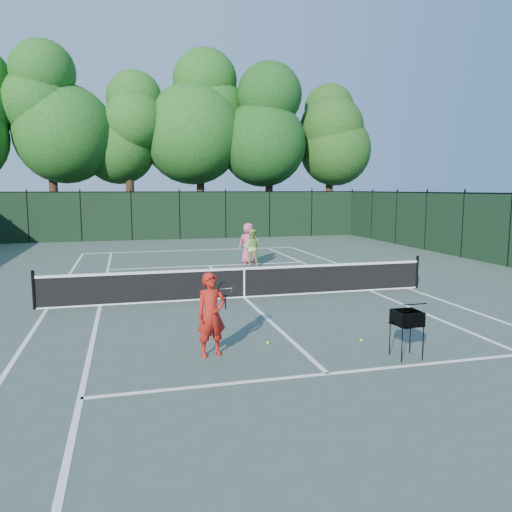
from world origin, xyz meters
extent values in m
plane|color=#404E44|center=(0.00, 0.00, 0.00)|extent=(90.00, 90.00, 0.00)
cube|color=white|center=(-5.49, 0.00, 0.00)|extent=(0.10, 23.77, 0.01)
cube|color=white|center=(5.49, 0.00, 0.00)|extent=(0.10, 23.77, 0.01)
cube|color=white|center=(-4.12, 0.00, 0.00)|extent=(0.10, 23.77, 0.01)
cube|color=white|center=(4.12, 0.00, 0.00)|extent=(0.10, 23.77, 0.01)
cube|color=white|center=(0.00, 11.88, 0.00)|extent=(10.97, 0.10, 0.01)
cube|color=white|center=(0.00, -6.40, 0.00)|extent=(8.23, 0.10, 0.01)
cube|color=white|center=(0.00, 6.40, 0.00)|extent=(8.23, 0.10, 0.01)
cube|color=white|center=(0.00, 0.00, 0.00)|extent=(0.10, 12.80, 0.01)
cube|color=black|center=(0.00, 0.00, 0.46)|extent=(11.60, 0.03, 0.85)
cube|color=white|center=(0.00, 0.00, 0.88)|extent=(11.60, 0.05, 0.07)
cube|color=white|center=(0.00, 0.00, 0.02)|extent=(11.60, 0.05, 0.04)
cube|color=white|center=(0.00, 0.00, 0.46)|extent=(0.05, 0.04, 0.91)
cylinder|color=black|center=(-5.80, 0.00, 0.53)|extent=(0.09, 0.09, 1.06)
cylinder|color=black|center=(5.80, 0.00, 0.53)|extent=(0.09, 0.09, 1.06)
cube|color=black|center=(0.00, 18.00, 1.50)|extent=(24.00, 0.05, 3.00)
cylinder|color=black|center=(-8.00, 22.00, 2.40)|extent=(0.56, 0.56, 4.80)
ellipsoid|color=#164B15|center=(-8.00, 22.00, 8.71)|extent=(6.80, 6.80, 10.54)
cylinder|color=black|center=(-3.00, 21.80, 2.15)|extent=(0.56, 0.56, 4.30)
ellipsoid|color=#1A4D16|center=(-3.00, 21.80, 7.75)|extent=(6.00, 6.00, 9.30)
cylinder|color=black|center=(2.00, 22.30, 2.50)|extent=(0.56, 0.56, 5.00)
ellipsoid|color=#164C15|center=(2.00, 22.30, 9.03)|extent=(7.00, 7.00, 10.85)
cylinder|color=black|center=(7.00, 21.60, 2.30)|extent=(0.56, 0.56, 4.60)
ellipsoid|color=#124014|center=(7.00, 21.60, 8.16)|extent=(6.20, 6.20, 9.61)
cylinder|color=black|center=(12.00, 22.10, 2.20)|extent=(0.56, 0.56, 4.40)
ellipsoid|color=#184313|center=(12.00, 22.10, 7.74)|extent=(5.80, 5.80, 8.99)
imported|color=#AB1C13|center=(-1.81, -4.92, 0.82)|extent=(0.67, 0.51, 1.63)
cylinder|color=black|center=(-1.44, -4.49, 0.95)|extent=(0.03, 0.03, 0.30)
torus|color=black|center=(-1.44, -4.49, 1.22)|extent=(0.30, 0.10, 0.30)
imported|color=#D74C75|center=(1.75, 6.63, 0.89)|extent=(0.93, 0.67, 1.77)
imported|color=#97C361|center=(1.73, 5.97, 0.78)|extent=(0.93, 0.85, 1.55)
cylinder|color=black|center=(1.56, -6.20, 0.33)|extent=(0.02, 0.02, 0.65)
cylinder|color=black|center=(2.01, -6.20, 0.33)|extent=(0.02, 0.02, 0.65)
cylinder|color=black|center=(1.56, -5.76, 0.33)|extent=(0.02, 0.02, 0.65)
cylinder|color=black|center=(2.01, -5.76, 0.33)|extent=(0.02, 0.02, 0.65)
cube|color=black|center=(1.78, -5.98, 0.79)|extent=(0.58, 0.58, 0.27)
sphere|color=#D9ED30|center=(1.78, -5.98, 0.71)|extent=(0.07, 0.07, 0.07)
sphere|color=#D9ED30|center=(1.78, -5.98, 0.71)|extent=(0.07, 0.07, 0.07)
sphere|color=#D9ED30|center=(1.78, -5.98, 0.71)|extent=(0.07, 0.07, 0.07)
sphere|color=#D9ED30|center=(1.78, -5.98, 0.71)|extent=(0.07, 0.07, 0.07)
sphere|color=#D9ED30|center=(1.78, -5.98, 0.71)|extent=(0.07, 0.07, 0.07)
sphere|color=#D9ED30|center=(1.78, -5.98, 0.71)|extent=(0.07, 0.07, 0.07)
sphere|color=#D9ED30|center=(1.78, -5.98, 0.71)|extent=(0.07, 0.07, 0.07)
sphere|color=#D9ED30|center=(1.78, -5.98, 0.71)|extent=(0.07, 0.07, 0.07)
sphere|color=#D9ED30|center=(1.78, -5.98, 0.71)|extent=(0.07, 0.07, 0.07)
sphere|color=#D9ED30|center=(1.78, -5.98, 0.71)|extent=(0.07, 0.07, 0.07)
sphere|color=#D9ED30|center=(1.78, -5.98, 0.71)|extent=(0.07, 0.07, 0.07)
sphere|color=#D9ED30|center=(1.78, -5.98, 0.71)|extent=(0.07, 0.07, 0.07)
sphere|color=#D9ED30|center=(1.78, -5.98, 0.71)|extent=(0.07, 0.07, 0.07)
sphere|color=#D9ED30|center=(1.78, -5.98, 0.71)|extent=(0.07, 0.07, 0.07)
sphere|color=#D9ED30|center=(1.78, -5.98, 0.71)|extent=(0.07, 0.07, 0.07)
sphere|color=#D9ED30|center=(1.78, -5.98, 0.71)|extent=(0.07, 0.07, 0.07)
sphere|color=#D9ED30|center=(1.78, -5.98, 0.71)|extent=(0.07, 0.07, 0.07)
sphere|color=#BEDC2D|center=(-0.55, -4.52, 0.03)|extent=(0.07, 0.07, 0.07)
sphere|color=#BFDE2D|center=(1.40, -4.86, 0.03)|extent=(0.07, 0.07, 0.07)
camera|label=1|loc=(-3.33, -14.20, 3.22)|focal=35.00mm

